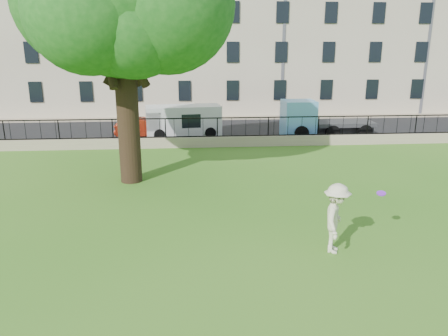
{
  "coord_description": "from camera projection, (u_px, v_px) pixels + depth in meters",
  "views": [
    {
      "loc": [
        -1.61,
        -12.98,
        5.82
      ],
      "look_at": [
        -0.29,
        3.5,
        1.11
      ],
      "focal_mm": 35.0,
      "sensor_mm": 36.0,
      "label": 1
    }
  ],
  "objects": [
    {
      "name": "sidewalk",
      "position": [
        209.0,
        118.0,
        35.14
      ],
      "size": [
        60.0,
        1.4,
        0.12
      ],
      "primitive_type": "cube",
      "color": "gray",
      "rests_on": "ground"
    },
    {
      "name": "ground",
      "position": [
        242.0,
        230.0,
        14.17
      ],
      "size": [
        120.0,
        120.0,
        0.0
      ],
      "primitive_type": "plane",
      "color": "#326F1A",
      "rests_on": "ground"
    },
    {
      "name": "retaining_wall",
      "position": [
        217.0,
        142.0,
        25.59
      ],
      "size": [
        50.0,
        0.4,
        0.6
      ],
      "primitive_type": "cube",
      "color": "gray",
      "rests_on": "ground"
    },
    {
      "name": "street",
      "position": [
        213.0,
        131.0,
        30.17
      ],
      "size": [
        60.0,
        9.0,
        0.01
      ],
      "primitive_type": "cube",
      "color": "black",
      "rests_on": "ground"
    },
    {
      "name": "blue_truck",
      "position": [
        326.0,
        118.0,
        28.2
      ],
      "size": [
        5.65,
        2.08,
        2.36
      ],
      "primitive_type": "cube",
      "rotation": [
        0.0,
        0.0,
        0.01
      ],
      "color": "#61A8E5",
      "rests_on": "street"
    },
    {
      "name": "iron_railing",
      "position": [
        217.0,
        127.0,
        25.35
      ],
      "size": [
        50.0,
        0.05,
        1.13
      ],
      "color": "black",
      "rests_on": "retaining_wall"
    },
    {
      "name": "building_row",
      "position": [
        206.0,
        31.0,
        38.7
      ],
      "size": [
        56.4,
        10.4,
        13.8
      ],
      "color": "beige",
      "rests_on": "ground"
    },
    {
      "name": "red_sedan",
      "position": [
        145.0,
        128.0,
        28.11
      ],
      "size": [
        3.78,
        1.4,
        1.24
      ],
      "primitive_type": "imported",
      "rotation": [
        0.0,
        0.0,
        1.6
      ],
      "color": "#B52C16",
      "rests_on": "street"
    },
    {
      "name": "man",
      "position": [
        336.0,
        218.0,
        12.44
      ],
      "size": [
        1.22,
        1.52,
        2.05
      ],
      "primitive_type": "imported",
      "rotation": [
        0.0,
        0.0,
        1.17
      ],
      "color": "beige",
      "rests_on": "ground"
    },
    {
      "name": "frisbee",
      "position": [
        381.0,
        193.0,
        12.89
      ],
      "size": [
        0.3,
        0.29,
        0.12
      ],
      "primitive_type": "cylinder",
      "rotation": [
        0.21,
        -0.14,
        0.08
      ],
      "color": "purple"
    },
    {
      "name": "white_van",
      "position": [
        183.0,
        121.0,
        28.28
      ],
      "size": [
        4.94,
        2.38,
        2.0
      ],
      "primitive_type": "cube",
      "rotation": [
        0.0,
        0.0,
        0.11
      ],
      "color": "silver",
      "rests_on": "street"
    }
  ]
}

